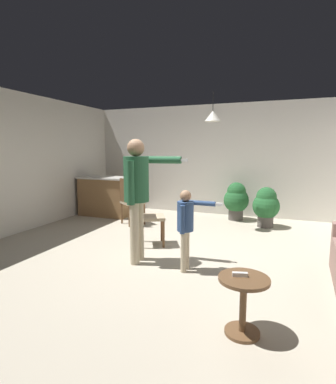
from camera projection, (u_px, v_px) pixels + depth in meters
name	position (u px, v px, depth m)	size (l,w,h in m)	color
ground	(169.00, 254.00, 4.59)	(7.68, 7.68, 0.00)	#B2A893
wall_back	(215.00, 160.00, 7.35)	(6.40, 0.10, 2.70)	beige
wall_left	(10.00, 163.00, 5.53)	(0.10, 6.40, 2.70)	beige
kitchen_counter	(105.00, 196.00, 7.26)	(1.26, 0.66, 0.95)	olive
side_table_by_couch	(243.00, 299.00, 2.56)	(0.44, 0.44, 0.52)	brown
person_adult	(137.00, 187.00, 4.13)	(0.84, 0.56, 1.75)	tan
person_child	(186.00, 221.00, 3.87)	(0.57, 0.32, 1.09)	tan
dining_chair_by_counter	(147.00, 213.00, 4.97)	(0.57, 0.57, 1.00)	brown
dining_chair_near_wall	(130.00, 200.00, 6.34)	(0.58, 0.58, 1.00)	brown
potted_plant_corner	(266.00, 205.00, 6.15)	(0.55, 0.55, 0.84)	#4C4742
potted_plant_by_wall	(236.00, 199.00, 6.78)	(0.57, 0.57, 0.87)	#4C4742
spare_remote_on_table	(240.00, 274.00, 2.55)	(0.04, 0.13, 0.04)	white
ceiling_light_pendant	(213.00, 116.00, 5.71)	(0.32, 0.32, 0.55)	silver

